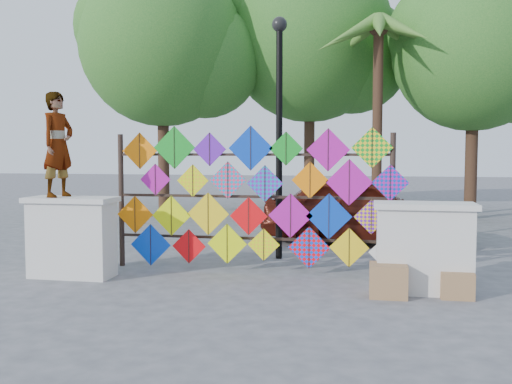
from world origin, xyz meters
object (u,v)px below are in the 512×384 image
lamppost (279,114)px  kite_rack (254,199)px  sedan (361,210)px  vendor_woman (58,145)px

lamppost → kite_rack: bearing=-99.9°
kite_rack → sedan: bearing=62.8°
kite_rack → sedan: size_ratio=1.14×
kite_rack → sedan: (1.73, 3.37, -0.49)m
kite_rack → vendor_woman: size_ratio=2.95×
kite_rack → lamppost: bearing=80.1°
vendor_woman → sedan: vendor_woman is taller
kite_rack → lamppost: size_ratio=1.10×
kite_rack → lamppost: lamppost is taller
kite_rack → vendor_woman: bearing=-162.7°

